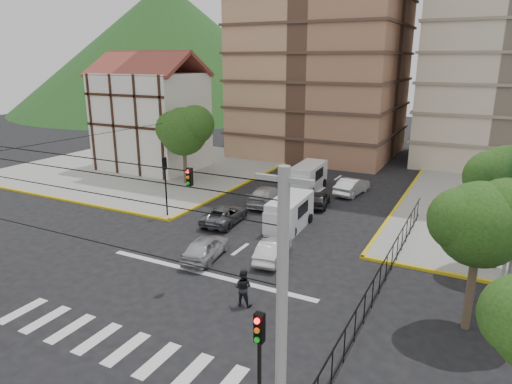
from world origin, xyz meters
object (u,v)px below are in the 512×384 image
Objects in this scene: traffic_light_nw at (165,177)px; van_right_lane at (288,214)px; car_silver_front_left at (206,247)px; van_left_lane at (307,178)px; pedestrian_crosswalk at (243,288)px; traffic_light_se at (259,358)px; car_white_front_right at (273,250)px.

traffic_light_nw is 9.43m from van_right_lane.
car_silver_front_left is at bearing -112.06° from van_right_lane.
van_left_lane is 2.84× the size of pedestrian_crosswalk.
van_right_lane is at bearing 11.80° from traffic_light_nw.
traffic_light_se reaches higher than pedestrian_crosswalk.
traffic_light_nw is at bearing -45.96° from pedestrian_crosswalk.
car_white_front_right is (10.26, -3.25, -2.48)m from traffic_light_nw.
van_left_lane is at bearing -98.17° from car_silver_front_left.
pedestrian_crosswalk is (2.16, -10.46, -0.15)m from van_right_lane.
traffic_light_se is 1.00× the size of traffic_light_nw.
traffic_light_se is 0.84× the size of van_left_lane.
traffic_light_nw is 8.61m from car_silver_front_left.
van_right_lane is 9.93m from van_left_lane.
van_left_lane is (-2.34, 9.66, 0.06)m from van_right_lane.
van_left_lane reaches higher than pedestrian_crosswalk.
traffic_light_nw reaches higher than car_silver_front_left.
van_left_lane is 20.61m from pedestrian_crosswalk.
pedestrian_crosswalk is at bearing 122.20° from traffic_light_se.
traffic_light_se reaches higher than car_white_front_right.
van_right_lane reaches higher than pedestrian_crosswalk.
traffic_light_nw is 13.48m from van_left_lane.
traffic_light_se is at bearing 104.68° from car_white_front_right.
van_left_lane is at bearing -85.14° from car_white_front_right.
traffic_light_nw is at bearing -171.06° from van_right_lane.
van_right_lane reaches higher than car_white_front_right.
van_left_lane is (6.68, 11.54, -1.97)m from traffic_light_nw.
van_left_lane is 16.46m from car_silver_front_left.
pedestrian_crosswalk is (11.18, -8.58, -2.19)m from traffic_light_nw.
traffic_light_nw reaches higher than pedestrian_crosswalk.
car_white_front_right is 2.08× the size of pedestrian_crosswalk.
traffic_light_nw is at bearing -122.49° from van_left_lane.
traffic_light_se is 28.64m from van_left_lane.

